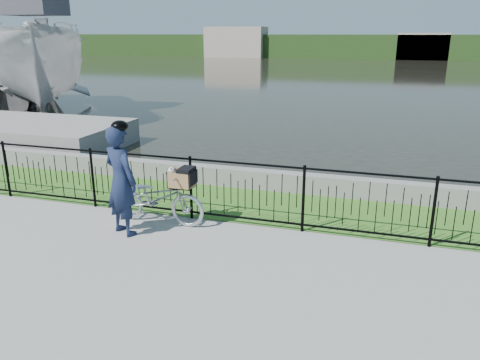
% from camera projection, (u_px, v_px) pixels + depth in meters
% --- Properties ---
extents(ground, '(120.00, 120.00, 0.00)m').
position_uv_depth(ground, '(213.00, 266.00, 6.68)').
color(ground, gray).
rests_on(ground, ground).
extents(grass_strip, '(60.00, 2.00, 0.01)m').
position_uv_depth(grass_strip, '(260.00, 205.00, 9.05)').
color(grass_strip, '#396A21').
rests_on(grass_strip, ground).
extents(water, '(120.00, 120.00, 0.00)m').
position_uv_depth(water, '(358.00, 75.00, 36.77)').
color(water, black).
rests_on(water, ground).
extents(quay_wall, '(60.00, 0.30, 0.40)m').
position_uv_depth(quay_wall, '(272.00, 180.00, 9.90)').
color(quay_wall, gray).
rests_on(quay_wall, ground).
extents(fence, '(14.00, 0.06, 1.15)m').
position_uv_depth(fence, '(245.00, 193.00, 7.97)').
color(fence, black).
rests_on(fence, ground).
extents(far_treeline, '(120.00, 6.00, 3.00)m').
position_uv_depth(far_treeline, '(372.00, 47.00, 60.93)').
color(far_treeline, '#233E17').
rests_on(far_treeline, ground).
extents(far_building_left, '(8.00, 4.00, 4.00)m').
position_uv_depth(far_building_left, '(236.00, 42.00, 64.01)').
color(far_building_left, '#A29182').
rests_on(far_building_left, ground).
extents(far_building_right, '(6.00, 3.00, 3.20)m').
position_uv_depth(far_building_right, '(422.00, 46.00, 57.85)').
color(far_building_right, '#A29182').
rests_on(far_building_right, ground).
extents(bicycle_rig, '(1.75, 0.61, 1.07)m').
position_uv_depth(bicycle_rig, '(158.00, 197.00, 8.08)').
color(bicycle_rig, '#B8BDC5').
rests_on(bicycle_rig, ground).
extents(cyclist, '(0.78, 0.66, 1.89)m').
position_uv_depth(cyclist, '(121.00, 179.00, 7.53)').
color(cyclist, '#141D39').
rests_on(cyclist, ground).
extents(boat_near, '(8.66, 9.56, 5.44)m').
position_uv_depth(boat_near, '(40.00, 65.00, 18.76)').
color(boat_near, '#A9A8A9').
rests_on(boat_near, water).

